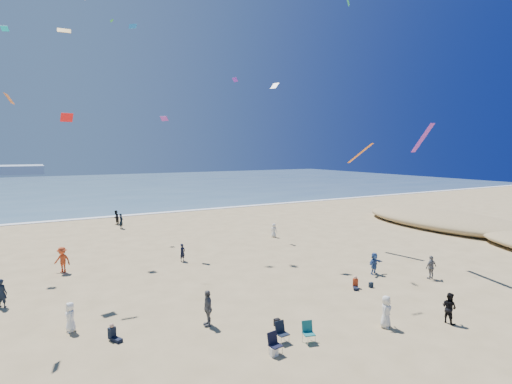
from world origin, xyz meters
TOP-DOWN VIEW (x-y plane):
  - ground at (0.00, 0.00)m, footprint 220.00×220.00m
  - ocean at (0.00, 95.00)m, footprint 220.00×100.00m
  - surf_line at (0.00, 45.00)m, footprint 220.00×1.20m
  - standing_flyers at (1.69, 13.40)m, footprint 27.30×44.83m
  - seated_group at (1.29, 3.60)m, footprint 22.73×28.22m
  - chair_cluster at (0.74, 2.60)m, footprint 2.71×1.46m
  - white_tote at (-0.34, 2.21)m, footprint 0.35×0.20m
  - black_backpack at (1.44, 4.76)m, footprint 0.30×0.22m
  - navy_bag at (10.11, 6.64)m, footprint 0.28×0.18m
  - kites_aloft at (10.16, 13.20)m, footprint 45.13×42.29m

SIDE VIEW (x-z plane):
  - ground at x=0.00m, z-range 0.00..0.00m
  - ocean at x=0.00m, z-range 0.00..0.06m
  - surf_line at x=0.00m, z-range 0.00..0.08m
  - navy_bag at x=10.11m, z-range 0.00..0.34m
  - black_backpack at x=1.44m, z-range 0.00..0.38m
  - white_tote at x=-0.34m, z-range 0.00..0.40m
  - seated_group at x=1.29m, z-range 0.00..0.84m
  - chair_cluster at x=0.74m, z-range 0.00..1.00m
  - standing_flyers at x=1.69m, z-range -0.11..1.84m
  - kites_aloft at x=10.16m, z-range 2.56..28.51m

